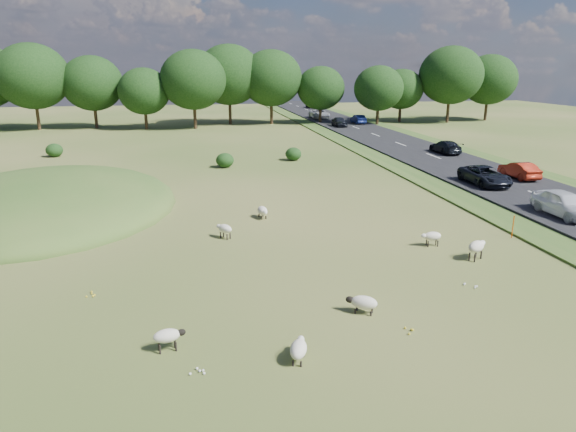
% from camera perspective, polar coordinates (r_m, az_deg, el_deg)
% --- Properties ---
extents(ground, '(160.00, 160.00, 0.00)m').
position_cam_1_polar(ground, '(42.36, -6.72, 4.56)').
color(ground, '#31531A').
rests_on(ground, ground).
extents(mound, '(16.00, 20.00, 4.00)m').
position_cam_1_polar(mound, '(35.68, -25.29, 0.84)').
color(mound, '#33561E').
rests_on(mound, ground).
extents(road, '(8.00, 150.00, 0.25)m').
position_cam_1_polar(road, '(56.85, 13.18, 7.39)').
color(road, black).
rests_on(road, ground).
extents(treeline, '(96.28, 14.66, 11.70)m').
position_cam_1_polar(treeline, '(76.87, -9.73, 14.64)').
color(treeline, black).
rests_on(treeline, ground).
extents(shrubs, '(24.11, 10.14, 1.30)m').
position_cam_1_polar(shrubs, '(49.04, -11.75, 6.70)').
color(shrubs, black).
rests_on(shrubs, ground).
extents(marker_post, '(0.06, 0.06, 1.20)m').
position_cam_1_polar(marker_post, '(28.91, 23.71, -1.10)').
color(marker_post, '#D8590C').
rests_on(marker_post, ground).
extents(sheep_0, '(1.04, 0.50, 0.75)m').
position_cam_1_polar(sheep_0, '(26.24, 15.71, -2.17)').
color(sheep_0, beige).
rests_on(sheep_0, ground).
extents(sheep_1, '(0.79, 1.18, 0.65)m').
position_cam_1_polar(sheep_1, '(15.93, 1.18, -14.52)').
color(sheep_1, beige).
rests_on(sheep_1, ground).
extents(sheep_2, '(1.19, 0.91, 0.67)m').
position_cam_1_polar(sheep_2, '(18.86, 8.34, -9.48)').
color(sheep_2, beige).
rests_on(sheep_2, ground).
extents(sheep_3, '(1.26, 1.02, 0.90)m').
position_cam_1_polar(sheep_3, '(25.06, 20.23, -3.20)').
color(sheep_3, beige).
rests_on(sheep_3, ground).
extents(sheep_4, '(0.68, 1.25, 0.70)m').
position_cam_1_polar(sheep_4, '(29.98, -2.85, 0.58)').
color(sheep_4, beige).
rests_on(sheep_4, ground).
extents(sheep_5, '(0.91, 1.01, 0.75)m').
position_cam_1_polar(sheep_5, '(26.61, -7.05, -1.40)').
color(sheep_5, beige).
rests_on(sheep_5, ground).
extents(sheep_6, '(1.06, 0.59, 0.74)m').
position_cam_1_polar(sheep_6, '(16.80, -13.22, -12.84)').
color(sheep_6, beige).
rests_on(sheep_6, ground).
extents(car_0, '(1.72, 4.28, 1.46)m').
position_cam_1_polar(car_0, '(33.48, 28.33, 1.24)').
color(car_0, white).
rests_on(car_0, road).
extents(car_1, '(1.57, 3.90, 1.33)m').
position_cam_1_polar(car_1, '(74.53, 5.73, 10.39)').
color(car_1, black).
rests_on(car_1, road).
extents(car_2, '(1.76, 4.32, 1.25)m').
position_cam_1_polar(car_2, '(53.46, 17.09, 7.37)').
color(car_2, black).
rests_on(car_2, road).
extents(car_3, '(2.17, 4.72, 1.31)m').
position_cam_1_polar(car_3, '(40.06, 21.05, 4.22)').
color(car_3, black).
rests_on(car_3, road).
extents(car_4, '(1.37, 3.93, 1.29)m').
position_cam_1_polar(car_4, '(78.57, 7.80, 10.61)').
color(car_4, navy).
rests_on(car_4, road).
extents(car_5, '(1.32, 3.79, 1.25)m').
position_cam_1_polar(car_5, '(43.38, 24.31, 4.68)').
color(car_5, maroon).
rests_on(car_5, road).
extents(car_6, '(2.56, 5.55, 1.54)m').
position_cam_1_polar(car_6, '(85.83, 3.50, 11.29)').
color(car_6, silver).
rests_on(car_6, road).
extents(car_7, '(1.90, 4.67, 1.36)m').
position_cam_1_polar(car_7, '(107.40, 2.68, 12.27)').
color(car_7, black).
rests_on(car_7, road).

